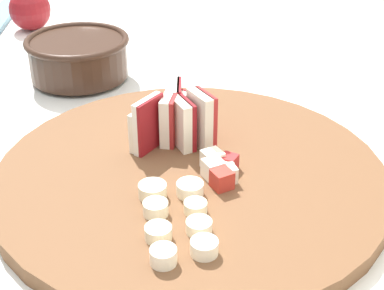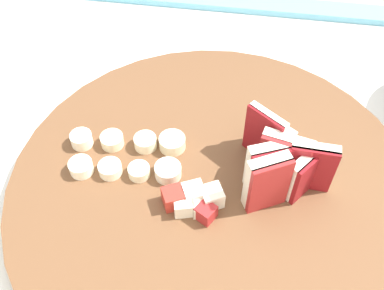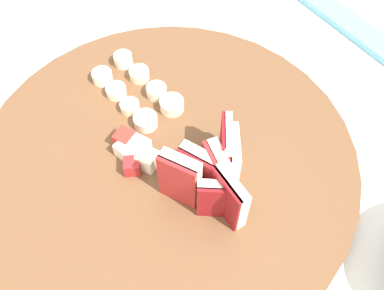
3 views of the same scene
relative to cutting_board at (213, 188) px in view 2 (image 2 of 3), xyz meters
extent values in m
cube|color=#6BB2CC|center=(0.02, -0.35, -0.02)|extent=(1.59, 0.04, 0.04)
cylinder|color=brown|center=(0.00, 0.00, 0.00)|extent=(0.44, 0.44, 0.02)
cube|color=maroon|center=(-0.05, -0.05, 0.03)|extent=(0.04, 0.03, 0.05)
cube|color=#EFE5CC|center=(-0.06, -0.05, 0.03)|extent=(0.05, 0.04, 0.05)
cube|color=maroon|center=(-0.05, -0.04, 0.04)|extent=(0.04, 0.03, 0.06)
cube|color=white|center=(-0.05, -0.05, 0.04)|extent=(0.04, 0.03, 0.06)
cube|color=#A32323|center=(-0.07, -0.02, 0.04)|extent=(0.05, 0.02, 0.06)
cube|color=#EFE5CC|center=(-0.07, -0.02, 0.04)|extent=(0.05, 0.02, 0.06)
cube|color=maroon|center=(-0.10, -0.01, 0.04)|extent=(0.05, 0.01, 0.06)
cube|color=beige|center=(-0.10, -0.02, 0.04)|extent=(0.05, 0.01, 0.06)
cube|color=maroon|center=(-0.06, 0.00, 0.04)|extent=(0.05, 0.02, 0.06)
cube|color=#EFE5CC|center=(-0.05, -0.01, 0.04)|extent=(0.05, 0.03, 0.06)
cube|color=#A32323|center=(-0.06, 0.02, 0.04)|extent=(0.04, 0.02, 0.07)
cube|color=beige|center=(-0.05, 0.01, 0.04)|extent=(0.04, 0.03, 0.07)
cube|color=maroon|center=(-0.09, 0.00, 0.04)|extent=(0.03, 0.03, 0.05)
cube|color=white|center=(-0.09, -0.01, 0.04)|extent=(0.03, 0.04, 0.05)
cube|color=#EFE5CC|center=(0.00, 0.02, 0.02)|extent=(0.03, 0.03, 0.02)
cube|color=#B22D23|center=(0.04, 0.03, 0.02)|extent=(0.03, 0.03, 0.02)
cube|color=beige|center=(0.01, 0.04, 0.02)|extent=(0.02, 0.02, 0.02)
cube|color=white|center=(0.01, 0.02, 0.02)|extent=(0.03, 0.03, 0.02)
cube|color=#EFE5CC|center=(0.03, 0.04, 0.02)|extent=(0.02, 0.02, 0.02)
cube|color=#A32323|center=(0.00, 0.04, 0.02)|extent=(0.02, 0.02, 0.02)
cylinder|color=beige|center=(0.05, -0.04, 0.02)|extent=(0.03, 0.03, 0.01)
cylinder|color=#F4EAC6|center=(0.08, -0.04, 0.02)|extent=(0.03, 0.03, 0.01)
cylinder|color=beige|center=(0.12, -0.04, 0.02)|extent=(0.03, 0.03, 0.01)
cylinder|color=white|center=(0.15, -0.03, 0.02)|extent=(0.02, 0.02, 0.02)
cylinder|color=white|center=(0.05, 0.00, 0.02)|extent=(0.03, 0.03, 0.01)
cylinder|color=beige|center=(0.08, 0.00, 0.02)|extent=(0.02, 0.02, 0.01)
cylinder|color=#F4EAC6|center=(0.11, 0.00, 0.02)|extent=(0.03, 0.03, 0.01)
cylinder|color=white|center=(0.14, 0.01, 0.02)|extent=(0.03, 0.03, 0.01)
camera|label=1|loc=(0.54, -0.02, 0.36)|focal=54.18mm
camera|label=2|loc=(-0.02, 0.28, 0.41)|focal=42.86mm
camera|label=3|loc=(-0.24, 0.13, 0.42)|focal=39.90mm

